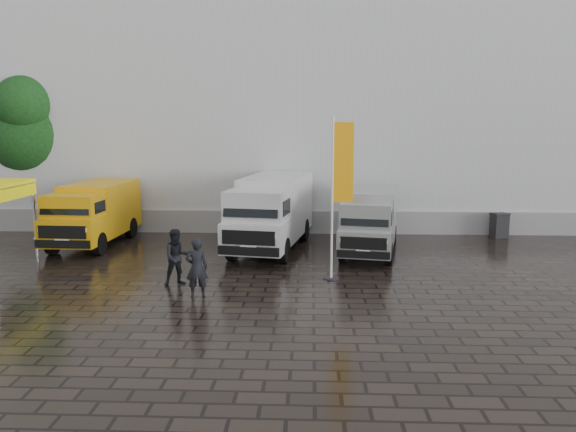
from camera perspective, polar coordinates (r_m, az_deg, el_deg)
name	(u,v)px	position (r m, az deg, el deg)	size (l,w,h in m)	color
ground	(313,283)	(17.15, 2.59, -6.86)	(120.00, 120.00, 0.00)	black
exhibition_hall	(349,102)	(32.56, 6.17, 11.41)	(44.00, 16.00, 12.00)	silver
hall_plinth	(358,222)	(24.88, 7.15, -0.66)	(44.00, 0.15, 1.00)	gray
van_yellow	(94,215)	(23.54, -19.13, 0.10)	(2.03, 5.27, 2.43)	orange
van_white	(271,214)	(21.49, -1.73, 0.22)	(2.12, 6.37, 2.76)	silver
van_silver	(370,222)	(21.17, 8.35, -0.61)	(1.79, 5.37, 2.33)	#A5A8A9
flagpole	(338,189)	(17.16, 5.14, 2.73)	(0.88, 0.50, 5.04)	black
tree	(30,128)	(28.89, -24.71, 8.11)	(3.99, 4.07, 7.15)	black
wheelie_bin	(499,225)	(25.55, 20.68, -0.87)	(0.63, 0.63, 1.05)	black
person_front	(197,268)	(15.80, -9.25, -5.22)	(0.61, 0.40, 1.68)	black
person_tent	(177,257)	(17.13, -11.20, -4.12)	(0.82, 0.64, 1.70)	black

